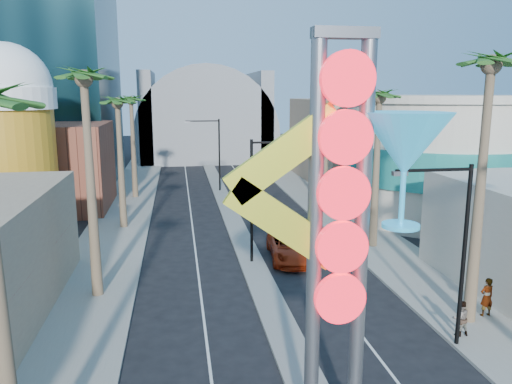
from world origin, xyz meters
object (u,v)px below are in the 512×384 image
neon_sign (366,217)px  pedestrian_a (487,297)px  red_pickup (291,247)px  pedestrian_b (460,318)px

neon_sign → pedestrian_a: bearing=38.5°
neon_sign → red_pickup: 18.64m
red_pickup → neon_sign: bearing=-91.7°
neon_sign → red_pickup: (1.88, 17.38, -6.46)m
pedestrian_b → pedestrian_a: bearing=-148.8°
red_pickup → pedestrian_b: bearing=-62.2°
pedestrian_a → pedestrian_b: bearing=29.2°
neon_sign → pedestrian_b: 10.99m
neon_sign → red_pickup: bearing=83.8°
red_pickup → pedestrian_b: (5.03, -11.66, 0.12)m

